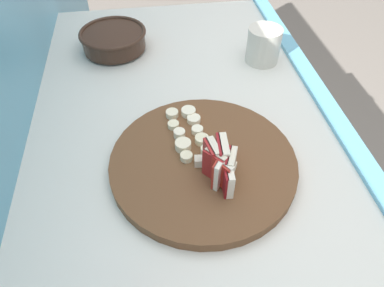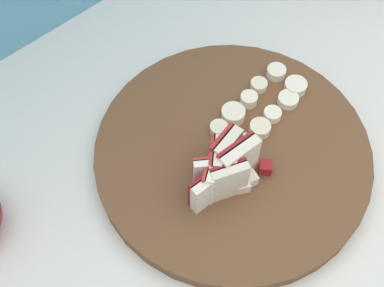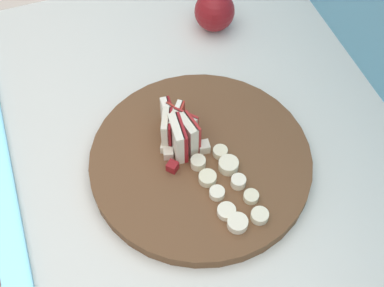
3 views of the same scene
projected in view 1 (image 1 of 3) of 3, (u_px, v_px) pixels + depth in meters
tiled_countertop at (191, 239)px, 1.05m from camera, size 1.13×0.65×0.93m
tile_backsplash at (41, 197)px, 0.80m from camera, size 2.40×0.04×1.50m
cutting_board at (203, 163)px, 0.64m from camera, size 0.34×0.34×0.02m
apple_wedge_fan at (220, 165)px, 0.59m from camera, size 0.09×0.06×0.06m
apple_dice_pile at (218, 163)px, 0.62m from camera, size 0.06×0.08×0.02m
banana_slice_rows at (188, 132)px, 0.67m from camera, size 0.15×0.08×0.02m
ceramic_bowl at (114, 39)px, 0.90m from camera, size 0.17×0.17×0.05m
small_jar at (263, 45)px, 0.86m from camera, size 0.08×0.08×0.09m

